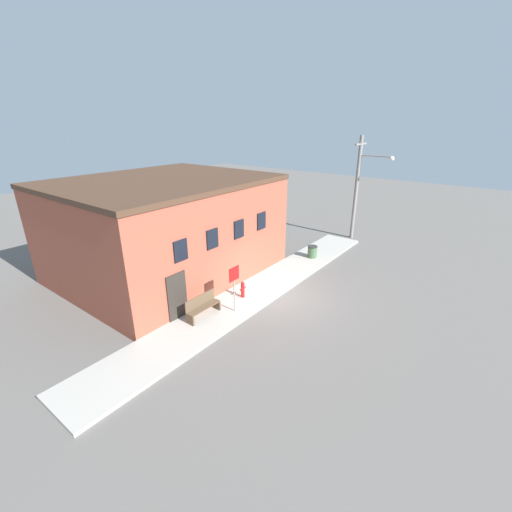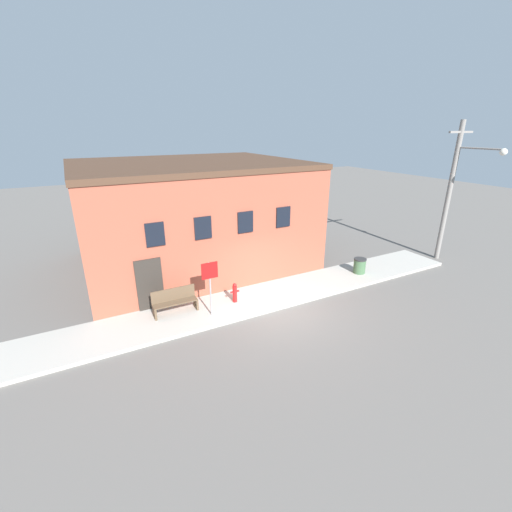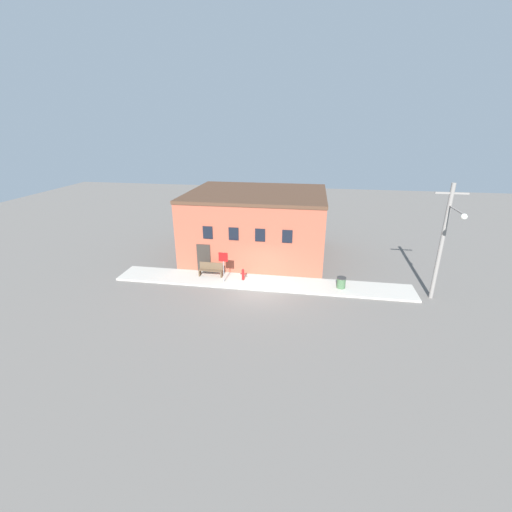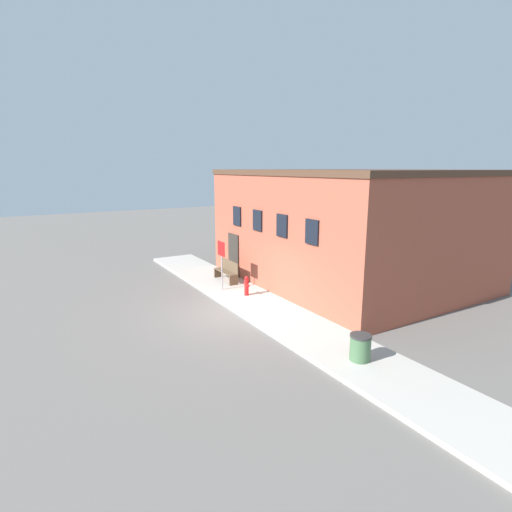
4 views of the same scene
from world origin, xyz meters
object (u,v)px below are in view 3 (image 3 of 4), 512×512
object	(u,v)px
fire_hydrant	(243,274)
stop_sign	(223,262)
trash_bin	(341,283)
bench	(211,270)
utility_pole	(444,240)

from	to	relation	value
fire_hydrant	stop_sign	world-z (taller)	stop_sign
trash_bin	bench	bearing A→B (deg)	177.04
fire_hydrant	stop_sign	bearing A→B (deg)	-156.37
trash_bin	utility_pole	world-z (taller)	utility_pole
utility_pole	bench	bearing A→B (deg)	176.49
fire_hydrant	bench	size ratio (longest dim) A/B	0.49
stop_sign	utility_pole	distance (m)	13.61
stop_sign	trash_bin	bearing A→B (deg)	2.72
utility_pole	stop_sign	bearing A→B (deg)	179.77
bench	stop_sign	bearing A→B (deg)	-35.84
utility_pole	fire_hydrant	bearing A→B (deg)	177.23
trash_bin	utility_pole	distance (m)	6.53
fire_hydrant	stop_sign	xyz separation A→B (m)	(-1.23, -0.54, 1.08)
fire_hydrant	utility_pole	size ratio (longest dim) A/B	0.11
stop_sign	utility_pole	size ratio (longest dim) A/B	0.30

